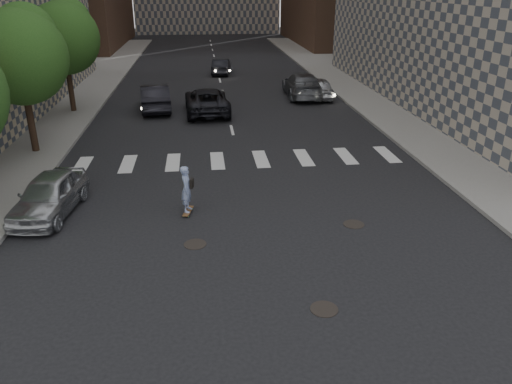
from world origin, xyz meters
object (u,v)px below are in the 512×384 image
traffic_car_d (318,88)px  skateboarder (187,189)px  traffic_car_e (221,66)px  traffic_car_a (155,98)px  traffic_car_b (302,85)px  silver_sedan (49,195)px  tree_c (64,35)px  tree_b (21,52)px  traffic_car_c (207,101)px

traffic_car_d → skateboarder: bearing=66.1°
skateboarder → traffic_car_e: (2.52, 28.48, -0.26)m
traffic_car_a → traffic_car_b: size_ratio=0.86×
traffic_car_e → silver_sedan: bearing=82.8°
tree_c → silver_sedan: (2.45, -15.12, -3.94)m
traffic_car_b → traffic_car_d: 1.13m
tree_b → traffic_car_e: (9.73, 20.86, -3.98)m
tree_b → silver_sedan: size_ratio=1.59×
tree_c → tree_b: bearing=-90.0°
tree_c → skateboarder: (7.21, -15.62, -3.73)m
silver_sedan → traffic_car_a: (2.53, 15.09, 0.10)m
silver_sedan → traffic_car_e: bearing=83.1°
skateboarder → traffic_car_d: skateboarder is taller
skateboarder → silver_sedan: skateboarder is taller
tree_b → silver_sedan: 8.50m
traffic_car_c → traffic_car_e: size_ratio=1.38×
tree_c → traffic_car_d: size_ratio=1.55×
traffic_car_e → tree_b: bearing=72.4°
traffic_car_a → traffic_car_c: (3.21, -1.10, -0.04)m
tree_c → traffic_car_d: tree_c is taller
silver_sedan → traffic_car_c: 15.11m
skateboarder → traffic_car_d: 19.99m
tree_c → traffic_car_d: 16.60m
skateboarder → silver_sedan: 4.79m
traffic_car_b → skateboarder: bearing=69.3°
tree_b → skateboarder: (7.21, -7.62, -3.73)m
traffic_car_b → traffic_car_e: bearing=-60.4°
traffic_car_d → silver_sedan: bearing=54.4°
silver_sedan → traffic_car_b: 21.90m
traffic_car_d → traffic_car_e: (-6.22, 10.50, -0.06)m
traffic_car_c → traffic_car_e: traffic_car_c is taller
traffic_car_c → tree_c: bearing=-10.4°
skateboarder → tree_b: bearing=145.9°
skateboarder → traffic_car_d: bearing=76.5°
skateboarder → traffic_car_e: size_ratio=0.44×
silver_sedan → traffic_car_b: size_ratio=0.73×
traffic_car_c → traffic_car_d: size_ratio=1.31×
silver_sedan → traffic_car_b: traffic_car_b is taller
skateboarder → silver_sedan: bearing=-173.5°
traffic_car_a → traffic_car_e: bearing=-116.3°
traffic_car_a → tree_b: bearing=51.9°
traffic_car_b → tree_c: bearing=12.9°
silver_sedan → traffic_car_b: bearing=62.9°
tree_b → silver_sedan: bearing=-71.0°
silver_sedan → traffic_car_e: (7.28, 27.98, -0.04)m
silver_sedan → traffic_car_a: bearing=88.2°
tree_b → tree_c: 8.00m
traffic_car_a → traffic_car_d: 11.23m
traffic_car_c → traffic_car_e: (1.55, 14.00, -0.11)m
traffic_car_b → traffic_car_e: traffic_car_b is taller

